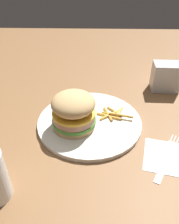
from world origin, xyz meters
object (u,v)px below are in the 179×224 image
object	(u,v)px
napkin	(167,157)
sandwich	(74,111)
fries_pile	(113,114)
napkin_dispenser	(166,77)
plate	(90,122)
fork	(168,156)

from	to	relation	value
napkin	sandwich	bearing A→B (deg)	-113.29
fries_pile	napkin	xyz separation A→B (m)	(0.15, 0.12, -0.02)
napkin_dispenser	sandwich	bearing A→B (deg)	38.45
plate	fries_pile	size ratio (longest dim) A/B	2.80
fork	napkin_dispenser	size ratio (longest dim) A/B	1.69
fork	napkin	bearing A→B (deg)	-28.20
fries_pile	fork	world-z (taller)	fries_pile
fries_pile	napkin_dispenser	xyz separation A→B (m)	(-0.17, 0.18, 0.03)
plate	fork	size ratio (longest dim) A/B	1.81
sandwich	fork	size ratio (longest dim) A/B	0.74
fries_pile	napkin_dispenser	size ratio (longest dim) A/B	1.09
fries_pile	plate	bearing A→B (deg)	-69.85
fries_pile	napkin	bearing A→B (deg)	40.05
sandwich	napkin	size ratio (longest dim) A/B	1.08
fries_pile	fork	size ratio (longest dim) A/B	0.65
fork	napkin_dispenser	distance (m)	0.32
fries_pile	napkin	size ratio (longest dim) A/B	0.94
sandwich	napkin_dispenser	distance (m)	0.36
sandwich	fork	distance (m)	0.26
sandwich	napkin	world-z (taller)	sandwich
napkin_dispenser	fries_pile	bearing A→B (deg)	44.74
plate	napkin	size ratio (longest dim) A/B	2.64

